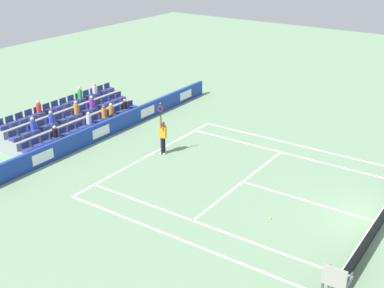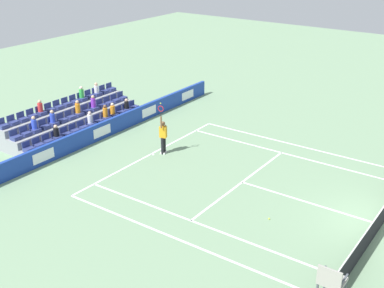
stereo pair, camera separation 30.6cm
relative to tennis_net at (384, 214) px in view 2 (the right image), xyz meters
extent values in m
plane|color=gray|center=(0.00, 0.00, -0.49)|extent=(80.00, 80.00, 0.00)
cube|color=white|center=(0.00, -11.89, -0.49)|extent=(10.97, 0.10, 0.01)
cube|color=white|center=(0.00, -6.40, -0.49)|extent=(8.23, 0.10, 0.01)
cube|color=white|center=(0.00, -3.20, -0.49)|extent=(0.10, 6.40, 0.01)
cube|color=white|center=(4.12, -5.95, -0.49)|extent=(0.10, 11.89, 0.01)
cube|color=white|center=(-4.12, -5.95, -0.49)|extent=(0.10, 11.89, 0.01)
cube|color=white|center=(5.49, -5.95, -0.49)|extent=(0.10, 11.89, 0.01)
cube|color=white|center=(-5.49, -5.95, -0.49)|extent=(0.10, 11.89, 0.01)
cube|color=white|center=(0.00, -11.79, -0.49)|extent=(0.10, 0.20, 0.01)
cube|color=#193899|center=(0.00, -15.50, -0.01)|extent=(20.40, 0.20, 0.96)
cube|color=white|center=(-8.16, -15.39, -0.01)|extent=(1.31, 0.01, 0.54)
cube|color=white|center=(-4.08, -15.39, -0.01)|extent=(1.31, 0.01, 0.54)
cube|color=white|center=(0.00, -15.39, -0.01)|extent=(1.31, 0.01, 0.54)
cube|color=white|center=(4.08, -15.39, -0.01)|extent=(1.31, 0.01, 0.54)
cube|color=black|center=(0.00, 0.00, -0.03)|extent=(11.77, 0.02, 0.92)
cylinder|color=black|center=(-0.60, -11.46, -0.04)|extent=(0.16, 0.16, 0.90)
cylinder|color=black|center=(-0.37, -11.40, -0.04)|extent=(0.16, 0.16, 0.90)
cube|color=white|center=(-0.60, -11.46, -0.45)|extent=(0.18, 0.28, 0.08)
cube|color=white|center=(-0.37, -11.40, -0.45)|extent=(0.18, 0.28, 0.08)
cube|color=orange|center=(-0.48, -11.43, 0.71)|extent=(0.31, 0.40, 0.60)
sphere|color=brown|center=(-0.48, -11.43, 1.17)|extent=(0.24, 0.24, 0.24)
cylinder|color=brown|center=(-0.27, -11.37, 1.32)|extent=(0.09, 0.09, 0.62)
cylinder|color=brown|center=(-0.71, -11.44, 0.73)|extent=(0.09, 0.09, 0.56)
cylinder|color=black|center=(-0.27, -11.37, 1.77)|extent=(0.04, 0.04, 0.28)
torus|color=red|center=(-0.27, -11.37, 2.05)|extent=(0.11, 0.31, 0.31)
sphere|color=#D1E533|center=(-0.27, -11.37, 2.33)|extent=(0.07, 0.07, 0.07)
cube|color=gray|center=(6.69, 0.31, 1.26)|extent=(0.70, 0.70, 0.08)
cube|color=gray|center=(7.01, 0.31, 1.57)|extent=(0.06, 0.70, 0.55)
cube|color=#474C54|center=(6.69, -0.01, 1.44)|extent=(0.56, 0.05, 0.04)
cube|color=#474C54|center=(6.69, 0.63, 1.44)|extent=(0.56, 0.05, 0.04)
cube|color=gray|center=(0.00, -16.57, -0.28)|extent=(8.68, 0.95, 0.42)
cube|color=navy|center=(-4.03, -16.57, 0.03)|extent=(0.48, 0.44, 0.20)
cube|color=navy|center=(-4.03, -16.77, 0.28)|extent=(0.48, 0.04, 0.30)
cube|color=navy|center=(-3.41, -16.57, 0.03)|extent=(0.48, 0.44, 0.20)
cube|color=navy|center=(-3.41, -16.77, 0.28)|extent=(0.48, 0.04, 0.30)
cube|color=navy|center=(-2.79, -16.57, 0.03)|extent=(0.48, 0.44, 0.20)
cube|color=navy|center=(-2.79, -16.77, 0.28)|extent=(0.48, 0.04, 0.30)
cube|color=navy|center=(-2.17, -16.57, 0.03)|extent=(0.48, 0.44, 0.20)
cube|color=navy|center=(-2.17, -16.77, 0.28)|extent=(0.48, 0.04, 0.30)
cube|color=navy|center=(-1.55, -16.57, 0.03)|extent=(0.48, 0.44, 0.20)
cube|color=navy|center=(-1.55, -16.77, 0.28)|extent=(0.48, 0.04, 0.30)
cube|color=navy|center=(-0.93, -16.57, 0.03)|extent=(0.48, 0.44, 0.20)
cube|color=navy|center=(-0.93, -16.77, 0.28)|extent=(0.48, 0.04, 0.30)
cube|color=navy|center=(-0.31, -16.57, 0.03)|extent=(0.48, 0.44, 0.20)
cube|color=navy|center=(-0.31, -16.77, 0.28)|extent=(0.48, 0.04, 0.30)
cube|color=navy|center=(0.31, -16.57, 0.03)|extent=(0.48, 0.44, 0.20)
cube|color=navy|center=(0.31, -16.77, 0.28)|extent=(0.48, 0.04, 0.30)
cube|color=navy|center=(0.93, -16.57, 0.03)|extent=(0.48, 0.44, 0.20)
cube|color=navy|center=(0.93, -16.77, 0.28)|extent=(0.48, 0.04, 0.30)
cube|color=navy|center=(1.55, -16.57, 0.03)|extent=(0.48, 0.44, 0.20)
cube|color=navy|center=(1.55, -16.77, 0.28)|extent=(0.48, 0.04, 0.30)
cube|color=navy|center=(2.17, -16.57, 0.03)|extent=(0.48, 0.44, 0.20)
cube|color=navy|center=(2.17, -16.77, 0.28)|extent=(0.48, 0.04, 0.30)
cube|color=navy|center=(2.79, -16.57, 0.03)|extent=(0.48, 0.44, 0.20)
cube|color=navy|center=(2.79, -16.77, 0.28)|extent=(0.48, 0.04, 0.30)
cube|color=navy|center=(3.41, -16.57, 0.03)|extent=(0.48, 0.44, 0.20)
cube|color=navy|center=(3.41, -16.77, 0.28)|extent=(0.48, 0.04, 0.30)
cube|color=navy|center=(4.03, -16.57, 0.03)|extent=(0.48, 0.44, 0.20)
cube|color=navy|center=(4.03, -16.77, 0.28)|extent=(0.48, 0.04, 0.30)
cube|color=gray|center=(0.00, -17.52, -0.07)|extent=(8.68, 0.95, 0.84)
cube|color=navy|center=(-4.03, -17.52, 0.45)|extent=(0.48, 0.44, 0.20)
cube|color=navy|center=(-4.03, -17.72, 0.70)|extent=(0.48, 0.04, 0.30)
cube|color=navy|center=(-3.41, -17.52, 0.45)|extent=(0.48, 0.44, 0.20)
cube|color=navy|center=(-3.41, -17.72, 0.70)|extent=(0.48, 0.04, 0.30)
cube|color=navy|center=(-2.79, -17.52, 0.45)|extent=(0.48, 0.44, 0.20)
cube|color=navy|center=(-2.79, -17.72, 0.70)|extent=(0.48, 0.04, 0.30)
cube|color=navy|center=(-2.17, -17.52, 0.45)|extent=(0.48, 0.44, 0.20)
cube|color=navy|center=(-2.17, -17.72, 0.70)|extent=(0.48, 0.04, 0.30)
cube|color=navy|center=(-1.55, -17.52, 0.45)|extent=(0.48, 0.44, 0.20)
cube|color=navy|center=(-1.55, -17.72, 0.70)|extent=(0.48, 0.04, 0.30)
cube|color=navy|center=(-0.93, -17.52, 0.45)|extent=(0.48, 0.44, 0.20)
cube|color=navy|center=(-0.93, -17.72, 0.70)|extent=(0.48, 0.04, 0.30)
cube|color=navy|center=(-0.31, -17.52, 0.45)|extent=(0.48, 0.44, 0.20)
cube|color=navy|center=(-0.31, -17.72, 0.70)|extent=(0.48, 0.04, 0.30)
cube|color=navy|center=(0.31, -17.52, 0.45)|extent=(0.48, 0.44, 0.20)
cube|color=navy|center=(0.31, -17.72, 0.70)|extent=(0.48, 0.04, 0.30)
cube|color=navy|center=(0.93, -17.52, 0.45)|extent=(0.48, 0.44, 0.20)
cube|color=navy|center=(0.93, -17.72, 0.70)|extent=(0.48, 0.04, 0.30)
cube|color=navy|center=(1.55, -17.52, 0.45)|extent=(0.48, 0.44, 0.20)
cube|color=navy|center=(1.55, -17.72, 0.70)|extent=(0.48, 0.04, 0.30)
cube|color=navy|center=(2.17, -17.52, 0.45)|extent=(0.48, 0.44, 0.20)
cube|color=navy|center=(2.17, -17.72, 0.70)|extent=(0.48, 0.04, 0.30)
cube|color=navy|center=(2.79, -17.52, 0.45)|extent=(0.48, 0.44, 0.20)
cube|color=navy|center=(2.79, -17.72, 0.70)|extent=(0.48, 0.04, 0.30)
cube|color=navy|center=(3.41, -17.52, 0.45)|extent=(0.48, 0.44, 0.20)
cube|color=navy|center=(3.41, -17.72, 0.70)|extent=(0.48, 0.04, 0.30)
cube|color=navy|center=(4.03, -17.52, 0.45)|extent=(0.48, 0.44, 0.20)
cube|color=navy|center=(4.03, -17.72, 0.70)|extent=(0.48, 0.04, 0.30)
cube|color=gray|center=(0.00, -18.47, 0.14)|extent=(8.68, 0.95, 1.26)
cube|color=navy|center=(-4.03, -18.47, 0.87)|extent=(0.48, 0.44, 0.20)
cube|color=navy|center=(-4.03, -18.67, 1.12)|extent=(0.48, 0.04, 0.30)
cube|color=navy|center=(-3.41, -18.47, 0.87)|extent=(0.48, 0.44, 0.20)
cube|color=navy|center=(-3.41, -18.67, 1.12)|extent=(0.48, 0.04, 0.30)
cube|color=navy|center=(-2.79, -18.47, 0.87)|extent=(0.48, 0.44, 0.20)
cube|color=navy|center=(-2.79, -18.67, 1.12)|extent=(0.48, 0.04, 0.30)
cube|color=navy|center=(-2.17, -18.47, 0.87)|extent=(0.48, 0.44, 0.20)
cube|color=navy|center=(-2.17, -18.67, 1.12)|extent=(0.48, 0.04, 0.30)
cube|color=navy|center=(-1.55, -18.47, 0.87)|extent=(0.48, 0.44, 0.20)
cube|color=navy|center=(-1.55, -18.67, 1.12)|extent=(0.48, 0.04, 0.30)
cube|color=navy|center=(-0.93, -18.47, 0.87)|extent=(0.48, 0.44, 0.20)
cube|color=navy|center=(-0.93, -18.67, 1.12)|extent=(0.48, 0.04, 0.30)
cube|color=navy|center=(-0.31, -18.47, 0.87)|extent=(0.48, 0.44, 0.20)
cube|color=navy|center=(-0.31, -18.67, 1.12)|extent=(0.48, 0.04, 0.30)
cube|color=navy|center=(0.31, -18.47, 0.87)|extent=(0.48, 0.44, 0.20)
cube|color=navy|center=(0.31, -18.67, 1.12)|extent=(0.48, 0.04, 0.30)
cube|color=navy|center=(0.93, -18.47, 0.87)|extent=(0.48, 0.44, 0.20)
cube|color=navy|center=(0.93, -18.67, 1.12)|extent=(0.48, 0.04, 0.30)
cube|color=navy|center=(1.55, -18.47, 0.87)|extent=(0.48, 0.44, 0.20)
cube|color=navy|center=(1.55, -18.67, 1.12)|extent=(0.48, 0.04, 0.30)
cube|color=navy|center=(2.17, -18.47, 0.87)|extent=(0.48, 0.44, 0.20)
cube|color=navy|center=(2.17, -18.67, 1.12)|extent=(0.48, 0.04, 0.30)
cube|color=navy|center=(2.79, -18.47, 0.87)|extent=(0.48, 0.44, 0.20)
cube|color=navy|center=(2.79, -18.67, 1.12)|extent=(0.48, 0.04, 0.30)
cube|color=navy|center=(3.41, -18.47, 0.87)|extent=(0.48, 0.44, 0.20)
cube|color=navy|center=(3.41, -18.67, 1.12)|extent=(0.48, 0.04, 0.30)
cube|color=navy|center=(4.03, -18.47, 0.87)|extent=(0.48, 0.44, 0.20)
cube|color=navy|center=(4.03, -18.67, 1.12)|extent=(0.48, 0.04, 0.30)
cylinder|color=orange|center=(-2.17, -16.62, 0.37)|extent=(0.28, 0.28, 0.50)
sphere|color=beige|center=(-2.17, -16.62, 0.72)|extent=(0.20, 0.20, 0.20)
cylinder|color=white|center=(-0.31, -16.62, 0.37)|extent=(0.28, 0.28, 0.49)
sphere|color=beige|center=(-0.31, -16.62, 0.71)|extent=(0.20, 0.20, 0.20)
cylinder|color=red|center=(1.55, -18.52, 1.21)|extent=(0.28, 0.28, 0.48)
sphere|color=#D3A884|center=(1.55, -18.52, 1.54)|extent=(0.20, 0.20, 0.20)
cylinder|color=green|center=(-1.55, -18.52, 1.22)|extent=(0.28, 0.28, 0.50)
sphere|color=beige|center=(-1.55, -18.52, 1.57)|extent=(0.20, 0.20, 0.20)
cylinder|color=blue|center=(1.55, -17.57, 0.79)|extent=(0.28, 0.28, 0.49)
sphere|color=#D3A884|center=(1.55, -17.57, 1.13)|extent=(0.20, 0.20, 0.20)
cylinder|color=blue|center=(2.79, -17.57, 0.80)|extent=(0.28, 0.28, 0.51)
sphere|color=#D3A884|center=(2.79, -17.57, 1.15)|extent=(0.20, 0.20, 0.20)
cylinder|color=purple|center=(-1.55, -17.57, 0.81)|extent=(0.28, 0.28, 0.53)
sphere|color=#D3A884|center=(-1.55, -17.57, 1.18)|extent=(0.20, 0.20, 0.20)
cylinder|color=black|center=(-3.41, -16.62, 0.34)|extent=(0.28, 0.28, 0.43)
sphere|color=#D3A884|center=(-3.41, -16.62, 0.66)|extent=(0.20, 0.20, 0.20)
cylinder|color=orange|center=(-0.31, -17.57, 0.82)|extent=(0.28, 0.28, 0.55)
sphere|color=#D3A884|center=(-0.31, -17.57, 1.20)|extent=(0.20, 0.20, 0.20)
cylinder|color=black|center=(2.17, -16.62, 0.35)|extent=(0.28, 0.28, 0.45)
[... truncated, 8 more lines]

